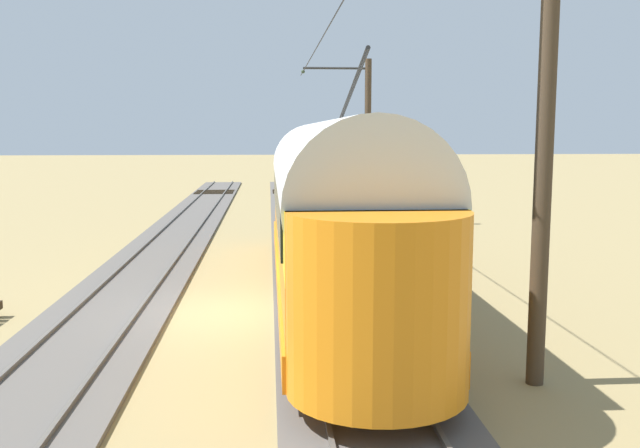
% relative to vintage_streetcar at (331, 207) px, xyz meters
% --- Properties ---
extents(ground_plane, '(220.00, 220.00, 0.00)m').
position_rel_vintage_streetcar_xyz_m(ground_plane, '(2.55, 1.22, -2.26)').
color(ground_plane, '#937F51').
extents(track_streetcar_siding, '(2.80, 80.00, 0.18)m').
position_rel_vintage_streetcar_xyz_m(track_streetcar_siding, '(0.00, 0.91, -2.21)').
color(track_streetcar_siding, '#56514C').
rests_on(track_streetcar_siding, ground).
extents(track_adjacent_siding, '(2.80, 80.00, 0.18)m').
position_rel_vintage_streetcar_xyz_m(track_adjacent_siding, '(5.09, 0.91, -2.21)').
color(track_adjacent_siding, '#56514C').
rests_on(track_adjacent_siding, ground).
extents(vintage_streetcar, '(2.65, 17.02, 5.13)m').
position_rel_vintage_streetcar_xyz_m(vintage_streetcar, '(0.00, 0.00, 0.00)').
color(vintage_streetcar, orange).
rests_on(vintage_streetcar, ground).
extents(catenary_pole_foreground, '(3.00, 0.28, 7.13)m').
position_rel_vintage_streetcar_xyz_m(catenary_pole_foreground, '(-2.70, -13.28, 1.48)').
color(catenary_pole_foreground, '#423323').
rests_on(catenary_pole_foreground, ground).
extents(catenary_pole_mid_near, '(3.00, 0.28, 7.13)m').
position_rel_vintage_streetcar_xyz_m(catenary_pole_mid_near, '(-2.70, 5.99, 1.48)').
color(catenary_pole_mid_near, '#423323').
rests_on(catenary_pole_mid_near, ground).
extents(switch_stand, '(0.50, 0.30, 1.24)m').
position_rel_vintage_streetcar_xyz_m(switch_stand, '(-1.35, -11.94, -1.56)').
color(switch_stand, black).
rests_on(switch_stand, ground).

